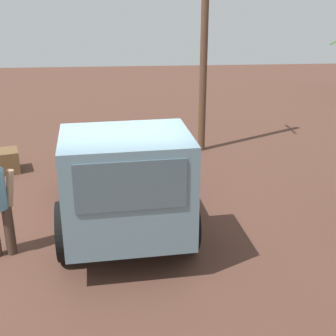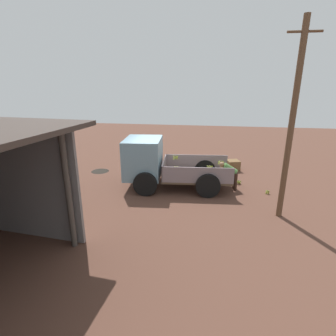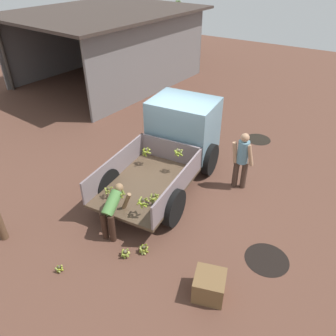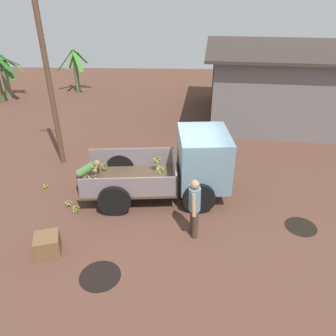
{
  "view_description": "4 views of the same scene",
  "coord_description": "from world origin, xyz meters",
  "px_view_note": "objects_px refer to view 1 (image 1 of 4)",
  "views": [
    {
      "loc": [
        7.25,
        0.27,
        4.15
      ],
      "look_at": [
        -0.08,
        0.86,
        1.23
      ],
      "focal_mm": 50.0,
      "sensor_mm": 36.0,
      "label": 1
    },
    {
      "loc": [
        -1.97,
        10.57,
        4.25
      ],
      "look_at": [
        -0.33,
        0.32,
        0.93
      ],
      "focal_mm": 28.0,
      "sensor_mm": 36.0,
      "label": 2
    },
    {
      "loc": [
        -7.1,
        -4.15,
        5.74
      ],
      "look_at": [
        -1.16,
        -0.47,
        1.05
      ],
      "focal_mm": 35.0,
      "sensor_mm": 36.0,
      "label": 3
    },
    {
      "loc": [
        0.03,
        -8.79,
        5.97
      ],
      "look_at": [
        -0.29,
        -0.64,
        1.37
      ],
      "focal_mm": 35.0,
      "sensor_mm": 36.0,
      "label": 4
    }
  ],
  "objects_px": {
    "person_worker_loading": "(120,144)",
    "banana_bunch_on_ground_2": "(92,163)",
    "cargo_truck": "(125,185)",
    "wooden_crate_0": "(5,161)",
    "utility_pole": "(204,29)",
    "banana_bunch_on_ground_0": "(131,148)",
    "banana_bunch_on_ground_1": "(79,169)"
  },
  "relations": [
    {
      "from": "cargo_truck",
      "to": "banana_bunch_on_ground_2",
      "type": "height_order",
      "value": "cargo_truck"
    },
    {
      "from": "cargo_truck",
      "to": "banana_bunch_on_ground_0",
      "type": "xyz_separation_m",
      "value": [
        -4.74,
        0.1,
        -1.03
      ]
    },
    {
      "from": "cargo_truck",
      "to": "banana_bunch_on_ground_2",
      "type": "distance_m",
      "value": 3.91
    },
    {
      "from": "banana_bunch_on_ground_2",
      "to": "wooden_crate_0",
      "type": "distance_m",
      "value": 2.01
    },
    {
      "from": "banana_bunch_on_ground_0",
      "to": "banana_bunch_on_ground_1",
      "type": "distance_m",
      "value": 1.84
    },
    {
      "from": "utility_pole",
      "to": "wooden_crate_0",
      "type": "distance_m",
      "value": 5.71
    },
    {
      "from": "cargo_truck",
      "to": "wooden_crate_0",
      "type": "xyz_separation_m",
      "value": [
        -3.57,
        -2.84,
        -0.85
      ]
    },
    {
      "from": "person_worker_loading",
      "to": "banana_bunch_on_ground_2",
      "type": "distance_m",
      "value": 1.04
    },
    {
      "from": "cargo_truck",
      "to": "banana_bunch_on_ground_2",
      "type": "bearing_deg",
      "value": -172.02
    },
    {
      "from": "wooden_crate_0",
      "to": "person_worker_loading",
      "type": "bearing_deg",
      "value": 82.47
    },
    {
      "from": "utility_pole",
      "to": "wooden_crate_0",
      "type": "bearing_deg",
      "value": -76.19
    },
    {
      "from": "cargo_truck",
      "to": "person_worker_loading",
      "type": "bearing_deg",
      "value": 177.88
    },
    {
      "from": "cargo_truck",
      "to": "utility_pole",
      "type": "height_order",
      "value": "utility_pole"
    },
    {
      "from": "cargo_truck",
      "to": "person_worker_loading",
      "type": "height_order",
      "value": "cargo_truck"
    },
    {
      "from": "banana_bunch_on_ground_1",
      "to": "wooden_crate_0",
      "type": "xyz_separation_m",
      "value": [
        -0.21,
        -1.72,
        0.16
      ]
    },
    {
      "from": "banana_bunch_on_ground_0",
      "to": "banana_bunch_on_ground_2",
      "type": "height_order",
      "value": "banana_bunch_on_ground_2"
    },
    {
      "from": "banana_bunch_on_ground_0",
      "to": "wooden_crate_0",
      "type": "bearing_deg",
      "value": -68.33
    },
    {
      "from": "cargo_truck",
      "to": "utility_pole",
      "type": "xyz_separation_m",
      "value": [
        -4.75,
        1.96,
        1.99
      ]
    },
    {
      "from": "cargo_truck",
      "to": "banana_bunch_on_ground_0",
      "type": "bearing_deg",
      "value": 173.89
    },
    {
      "from": "banana_bunch_on_ground_0",
      "to": "banana_bunch_on_ground_2",
      "type": "bearing_deg",
      "value": -41.64
    },
    {
      "from": "utility_pole",
      "to": "banana_bunch_on_ground_1",
      "type": "xyz_separation_m",
      "value": [
        1.39,
        -3.08,
        -3.0
      ]
    },
    {
      "from": "person_worker_loading",
      "to": "banana_bunch_on_ground_0",
      "type": "height_order",
      "value": "person_worker_loading"
    },
    {
      "from": "banana_bunch_on_ground_2",
      "to": "person_worker_loading",
      "type": "bearing_deg",
      "value": 55.7
    },
    {
      "from": "banana_bunch_on_ground_0",
      "to": "banana_bunch_on_ground_2",
      "type": "relative_size",
      "value": 0.7
    },
    {
      "from": "banana_bunch_on_ground_2",
      "to": "banana_bunch_on_ground_1",
      "type": "bearing_deg",
      "value": -41.45
    },
    {
      "from": "person_worker_loading",
      "to": "wooden_crate_0",
      "type": "distance_m",
      "value": 2.75
    },
    {
      "from": "wooden_crate_0",
      "to": "banana_bunch_on_ground_2",
      "type": "bearing_deg",
      "value": 93.18
    },
    {
      "from": "banana_bunch_on_ground_1",
      "to": "wooden_crate_0",
      "type": "bearing_deg",
      "value": -96.8
    },
    {
      "from": "banana_bunch_on_ground_1",
      "to": "wooden_crate_0",
      "type": "relative_size",
      "value": 0.41
    },
    {
      "from": "utility_pole",
      "to": "wooden_crate_0",
      "type": "relative_size",
      "value": 10.15
    },
    {
      "from": "banana_bunch_on_ground_1",
      "to": "banana_bunch_on_ground_2",
      "type": "xyz_separation_m",
      "value": [
        -0.32,
        0.28,
        0.0
      ]
    },
    {
      "from": "utility_pole",
      "to": "banana_bunch_on_ground_0",
      "type": "bearing_deg",
      "value": -89.67
    }
  ]
}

